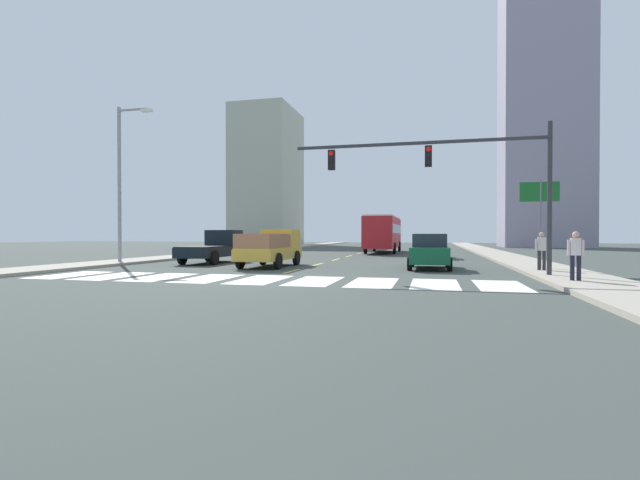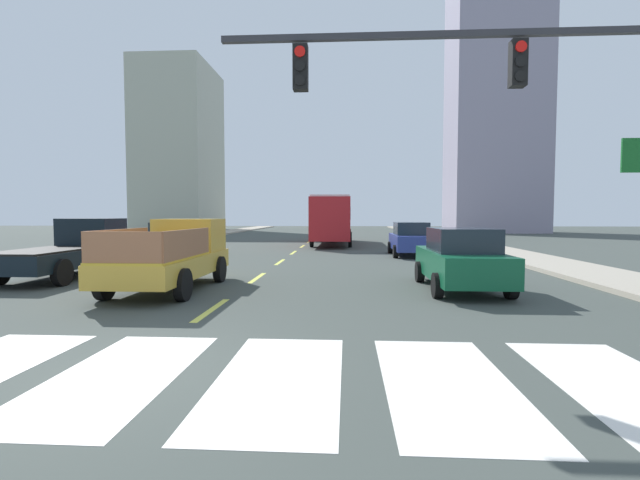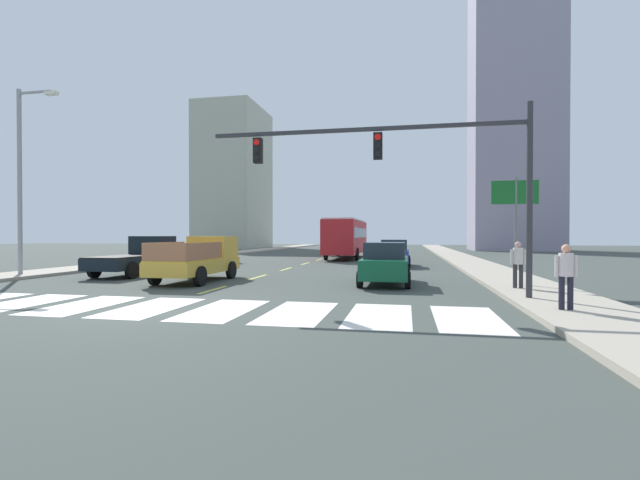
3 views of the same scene
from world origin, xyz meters
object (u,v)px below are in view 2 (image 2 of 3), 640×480
Objects in this scene: pickup_dark at (72,249)px; sedan_mid at (174,239)px; sedan_far at (461,259)px; sedan_near_right at (410,239)px; city_bus at (332,217)px; pickup_stakebed at (175,255)px; traffic_signal_gantry at (585,96)px.

pickup_dark is 7.69m from sedan_mid.
sedan_far is 1.00× the size of sedan_mid.
sedan_mid is at bearing -176.79° from sedan_near_right.
sedan_mid is (-7.81, -9.68, -1.09)m from city_bus.
city_bus is 2.45× the size of sedan_near_right.
pickup_dark reaches higher than sedan_near_right.
pickup_dark is at bearing 154.48° from pickup_stakebed.
city_bus is 2.45× the size of sedan_mid.
sedan_mid is at bearing 143.38° from sedan_far.
traffic_signal_gantry reaches higher than city_bus.
sedan_mid is (-3.92, 9.78, -0.08)m from pickup_stakebed.
sedan_far is (4.21, -19.36, -1.09)m from city_bus.
pickup_stakebed is at bearing 157.00° from traffic_signal_gantry.
city_bus is at bearing 115.20° from sedan_near_right.
sedan_far is at bearing 0.79° from pickup_stakebed.
city_bus is 12.49m from sedan_mid.
pickup_stakebed is 4.86m from pickup_dark.
traffic_signal_gantry is at bearing -22.64° from pickup_dark.
pickup_stakebed is at bearing -128.44° from sedan_near_right.
pickup_dark is at bearing 173.12° from sedan_far.
traffic_signal_gantry reaches higher than pickup_stakebed.
sedan_far is at bearing -7.89° from pickup_dark.
city_bus is at bearing 78.78° from pickup_stakebed.
pickup_dark reaches higher than sedan_mid.
pickup_stakebed is 10.54m from sedan_mid.
traffic_signal_gantry reaches higher than sedan_near_right.
pickup_dark reaches higher than sedan_far.
sedan_near_right is 1.00× the size of sedan_far.
traffic_signal_gantry is (13.64, -6.03, 3.32)m from pickup_dark.
pickup_stakebed is at bearing -24.38° from pickup_dark.
sedan_near_right is at bearing 52.45° from pickup_stakebed.
pickup_stakebed reaches higher than sedan_far.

